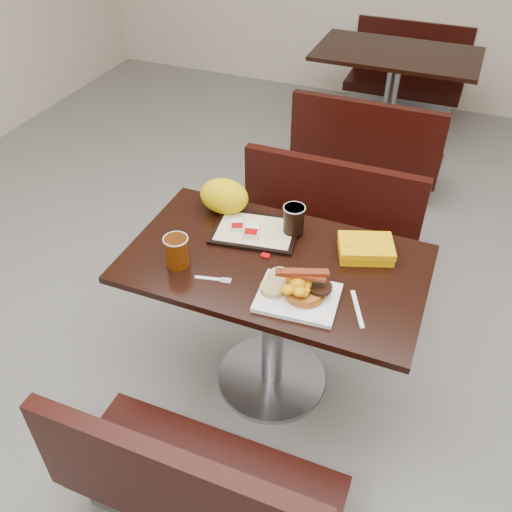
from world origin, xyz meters
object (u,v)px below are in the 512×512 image
at_px(bench_far_n, 406,71).
at_px(coffee_cup_near, 177,252).
at_px(fork, 208,278).
at_px(knife, 357,309).
at_px(clamshell, 366,249).
at_px(table_near, 273,326).
at_px(bench_near_s, 204,462).
at_px(tray, 255,231).
at_px(coffee_cup_far, 294,219).
at_px(platter, 298,298).
at_px(table_far, 390,100).
at_px(pancake_stack, 305,292).
at_px(bench_near_n, 319,239).
at_px(bench_far_s, 369,141).
at_px(paper_bag, 224,196).
at_px(hashbrown_sleeve_right, 252,231).
at_px(hashbrown_sleeve_left, 237,225).

xyz_separation_m(bench_far_n, coffee_cup_near, (-0.35, -3.46, 0.45)).
height_order(fork, knife, same).
bearing_deg(clamshell, table_near, -171.21).
bearing_deg(knife, coffee_cup_near, -113.20).
height_order(bench_near_s, tray, tray).
bearing_deg(coffee_cup_far, bench_far_n, 90.17).
relative_size(bench_far_n, platter, 3.37).
height_order(table_far, pancake_stack, pancake_stack).
bearing_deg(table_near, bench_near_n, 90.00).
relative_size(bench_far_s, coffee_cup_far, 8.33).
distance_m(clamshell, paper_bag, 0.66).
height_order(table_far, hashbrown_sleeve_right, hashbrown_sleeve_right).
bearing_deg(coffee_cup_near, coffee_cup_far, 44.98).
height_order(table_far, clamshell, clamshell).
distance_m(bench_far_s, tray, 1.81).
height_order(bench_near_s, hashbrown_sleeve_right, hashbrown_sleeve_right).
height_order(bench_far_s, coffee_cup_far, coffee_cup_far).
bearing_deg(knife, bench_near_n, 179.26).
distance_m(coffee_cup_near, clamshell, 0.76).
xyz_separation_m(fork, hashbrown_sleeve_right, (0.06, 0.31, 0.03)).
bearing_deg(paper_bag, knife, -29.09).
bearing_deg(bench_near_n, coffee_cup_near, -112.11).
distance_m(bench_far_s, coffee_cup_far, 1.77).
relative_size(tray, coffee_cup_far, 2.98).
bearing_deg(bench_far_s, table_far, 90.00).
relative_size(knife, coffee_cup_far, 1.60).
bearing_deg(clamshell, hashbrown_sleeve_left, 164.89).
bearing_deg(bench_far_s, hashbrown_sleeve_left, -97.15).
bearing_deg(table_far, bench_near_s, -90.00).
bearing_deg(table_far, table_near, -90.00).
relative_size(pancake_stack, coffee_cup_far, 1.23).
relative_size(table_far, bench_far_n, 1.20).
relative_size(tray, clamshell, 1.65).
bearing_deg(paper_bag, bench_near_n, 53.62).
relative_size(table_near, hashbrown_sleeve_right, 14.44).
height_order(pancake_stack, coffee_cup_near, coffee_cup_near).
xyz_separation_m(table_near, bench_near_n, (0.00, 0.70, -0.02)).
distance_m(table_near, platter, 0.45).
relative_size(bench_near_s, paper_bag, 4.49).
xyz_separation_m(table_near, tray, (-0.14, 0.14, 0.38)).
relative_size(hashbrown_sleeve_left, clamshell, 0.34).
bearing_deg(fork, bench_near_s, -80.53).
distance_m(bench_far_n, hashbrown_sleeve_left, 3.20).
bearing_deg(hashbrown_sleeve_left, table_near, -53.43).
relative_size(table_near, clamshell, 5.52).
distance_m(table_near, bench_far_n, 3.30).
bearing_deg(coffee_cup_near, table_far, 82.77).
height_order(bench_far_s, tray, tray).
height_order(coffee_cup_near, knife, coffee_cup_near).
bearing_deg(pancake_stack, table_near, 137.50).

